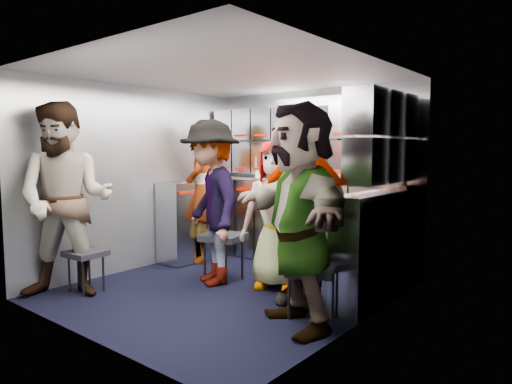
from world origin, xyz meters
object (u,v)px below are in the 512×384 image
Objects in this scene: jump_seat_near_left at (86,255)px; attendant_standing at (202,191)px; attendant_arc_d at (301,211)px; attendant_arc_c at (277,214)px; attendant_arc_a at (66,200)px; jump_seat_near_right at (311,273)px; jump_seat_center at (287,242)px; jump_seat_mid_right at (311,253)px; attendant_arc_b at (211,203)px; attendant_arc_e at (299,216)px; jump_seat_mid_left at (223,239)px.

attendant_standing reaches higher than jump_seat_near_left.
attendant_arc_d is at bearing 40.47° from attendant_standing.
attendant_arc_c is at bearing 45.49° from attendant_standing.
jump_seat_near_left is 0.58m from attendant_arc_a.
jump_seat_near_right is 0.99m from attendant_arc_c.
attendant_arc_a reaches higher than jump_seat_center.
attendant_arc_d is (-0.29, 0.28, 0.45)m from jump_seat_near_right.
jump_seat_near_right is at bearing -58.02° from jump_seat_mid_right.
jump_seat_mid_right is at bearing -30.17° from jump_seat_center.
attendant_standing is 1.17× the size of attendant_arc_c.
jump_seat_near_right is 0.28× the size of attendant_arc_b.
attendant_standing is at bearing 90.00° from jump_seat_near_left.
attendant_arc_e reaches higher than jump_seat_center.
jump_seat_center is at bearing 52.94° from attendant_standing.
attendant_arc_a is 1.09× the size of attendant_arc_d.
attendant_arc_e is at bearing 31.77° from attendant_standing.
jump_seat_center is at bearing 134.28° from attendant_arc_d.
attendant_standing is 1.90m from attendant_arc_d.
attendant_arc_d is (-0.00, -0.18, 0.41)m from jump_seat_mid_right.
jump_seat_near_left is 1.91m from attendant_arc_c.
jump_seat_mid_left is (0.75, 1.15, 0.08)m from jump_seat_near_left.
jump_seat_near_left is 0.82× the size of jump_seat_center.
attendant_arc_a reaches higher than jump_seat_near_left.
jump_seat_center is 1.00× the size of jump_seat_mid_right.
attendant_standing is 0.97m from attendant_arc_b.
attendant_arc_a is 1.38m from attendant_arc_b.
attendant_arc_b is (-0.60, -0.50, 0.41)m from jump_seat_center.
jump_seat_mid_left is 0.45m from attendant_arc_b.
attendant_arc_a reaches higher than attendant_arc_b.
attendant_arc_c is at bearing 57.02° from attendant_arc_b.
attendant_arc_e reaches higher than attendant_standing.
attendant_arc_b is at bearing -90.00° from jump_seat_mid_left.
attendant_arc_d reaches higher than jump_seat_mid_left.
attendant_arc_c is (0.00, -0.18, 0.31)m from jump_seat_center.
jump_seat_mid_left is 0.27× the size of attendant_arc_a.
jump_seat_mid_left is 1.41m from jump_seat_near_right.
attendant_arc_e is (0.29, -0.46, 0.04)m from attendant_arc_d.
jump_seat_near_right is 1.44m from attendant_arc_b.
jump_seat_mid_left is at bearing 56.88° from jump_seat_near_left.
jump_seat_center is at bearing 68.70° from attendant_arc_b.
jump_seat_center is 1.43m from attendant_standing.
jump_seat_near_right is 0.26× the size of attendant_arc_a.
jump_seat_center is 2.19m from attendant_arc_a.
attendant_arc_b is (-1.06, -0.23, 0.41)m from jump_seat_mid_right.
attendant_arc_d is at bearing -44.16° from jump_seat_center.
attendant_arc_d is (0.46, -0.45, 0.40)m from jump_seat_center.
attendant_arc_b is at bearing -172.31° from attendant_arc_c.
attendant_arc_d reaches higher than jump_seat_mid_right.
jump_seat_near_right is (1.35, -0.40, -0.05)m from jump_seat_mid_left.
attendant_arc_c is at bearing 148.27° from attendant_arc_d.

